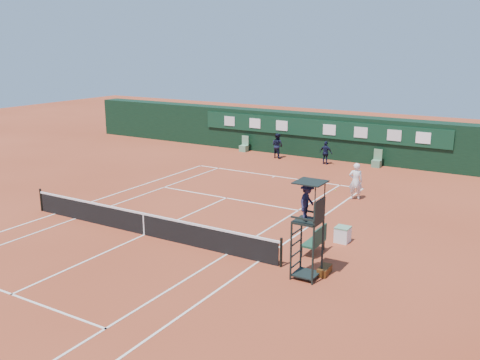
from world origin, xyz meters
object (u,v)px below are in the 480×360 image
object	(u,v)px
cooler	(343,234)
player	(356,181)
umpire_chair	(308,209)
player_bench	(316,239)
tennis_net	(144,223)

from	to	relation	value
cooler	player	distance (m)	6.37
umpire_chair	player_bench	xyz separation A→B (m)	(-0.54, 2.13, -1.86)
umpire_chair	cooler	xyz separation A→B (m)	(-0.13, 3.88, -2.13)
cooler	player	world-z (taller)	player
tennis_net	player_bench	size ratio (longest dim) A/B	10.75
player	cooler	bearing A→B (deg)	83.87
tennis_net	player	bearing A→B (deg)	59.02
player	player_bench	bearing A→B (deg)	77.82
player_bench	tennis_net	bearing A→B (deg)	-165.94
cooler	player	xyz separation A→B (m)	(-1.62, 6.13, 0.63)
player_bench	cooler	size ratio (longest dim) A/B	1.86
tennis_net	player_bench	distance (m)	7.22
cooler	player	size ratio (longest dim) A/B	0.34
player_bench	cooler	world-z (taller)	player_bench
tennis_net	player	world-z (taller)	player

